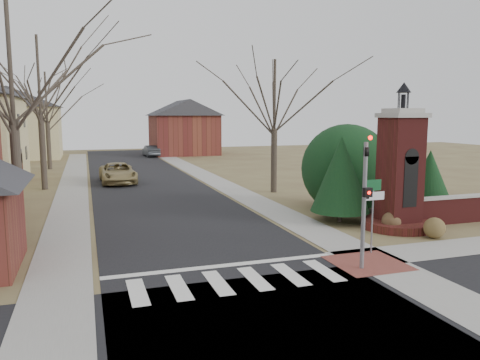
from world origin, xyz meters
name	(u,v)px	position (x,y,z in m)	size (l,w,h in m)	color
ground	(245,290)	(0.00, 0.00, 0.00)	(120.00, 120.00, 0.00)	brown
main_street	(148,185)	(0.00, 22.00, 0.01)	(8.00, 70.00, 0.01)	black
cross_street	(287,336)	(0.00, -3.00, 0.01)	(120.00, 8.00, 0.01)	black
crosswalk_zone	(237,281)	(0.00, 0.80, 0.01)	(8.00, 2.20, 0.02)	silver
stop_bar	(223,266)	(0.00, 2.30, 0.01)	(8.00, 0.35, 0.02)	silver
sidewalk_right_main	(216,181)	(5.20, 22.00, 0.01)	(2.00, 60.00, 0.02)	gray
sidewalk_left	(73,188)	(-5.20, 22.00, 0.01)	(2.00, 60.00, 0.02)	gray
curb_apron	(368,263)	(4.80, 1.00, 0.01)	(2.40, 2.40, 0.02)	brown
traffic_signal_pole	(365,192)	(4.30, 0.57, 2.59)	(0.28, 0.41, 4.50)	slate
sign_post	(373,201)	(5.59, 1.99, 1.95)	(0.90, 0.07, 2.75)	slate
brick_gate_monument	(400,181)	(9.00, 4.99, 2.17)	(3.20, 3.20, 6.47)	#5B1C1A
brick_garden_wall	(477,207)	(13.50, 5.00, 0.66)	(7.50, 0.50, 1.30)	#5B1C1A
house_distant_left	(14,122)	(-12.01, 48.00, 4.25)	(10.80, 8.80, 8.53)	beige
house_distant_right	(183,126)	(7.99, 47.99, 3.65)	(8.80, 8.80, 7.30)	brown
evergreen_near	(341,174)	(7.20, 7.00, 2.30)	(2.80, 2.80, 4.10)	#473D33
evergreen_mid	(385,163)	(10.50, 8.20, 2.60)	(3.40, 3.40, 4.70)	#473D33
evergreen_far	(429,177)	(12.50, 7.20, 1.90)	(2.40, 2.40, 3.30)	#473D33
evergreen_mass	(346,165)	(9.00, 9.50, 2.40)	(4.80, 4.80, 4.80)	black
bare_tree_0	(9,49)	(-7.00, 9.00, 7.70)	(8.05, 8.05, 11.15)	#473D33
bare_tree_1	(38,70)	(-7.00, 22.00, 8.03)	(8.40, 8.40, 11.64)	#473D33
bare_tree_2	(46,94)	(-7.50, 35.00, 7.03)	(7.35, 7.35, 10.19)	#473D33
bare_tree_3	(275,90)	(7.50, 16.00, 6.69)	(7.00, 7.00, 9.70)	#473D33
pickup_truck	(118,173)	(-2.01, 23.54, 0.75)	(2.49, 5.41, 1.50)	#9E8B56
distant_car	(151,151)	(3.40, 45.54, 0.70)	(1.48, 4.24, 1.40)	#33373B
dry_shrub_left	(392,221)	(8.38, 4.60, 0.43)	(0.86, 0.86, 0.86)	brown
dry_shrub_right	(434,228)	(9.30, 3.00, 0.44)	(0.88, 0.88, 0.88)	brown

